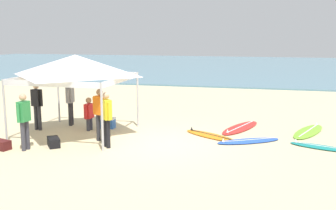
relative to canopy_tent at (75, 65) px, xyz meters
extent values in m
plane|color=beige|center=(2.97, -0.49, -2.39)|extent=(80.00, 80.00, 0.00)
cube|color=#568499|center=(2.97, 31.22, -2.34)|extent=(80.00, 36.00, 0.10)
cylinder|color=#B7B7BC|center=(-1.64, -1.64, -1.36)|extent=(0.07, 0.07, 2.05)
cylinder|color=#B7B7BC|center=(1.64, -1.64, -1.36)|extent=(0.07, 0.07, 2.05)
cylinder|color=#B7B7BC|center=(-1.64, 1.64, -1.36)|extent=(0.07, 0.07, 2.05)
cylinder|color=#B7B7BC|center=(1.64, 1.64, -1.36)|extent=(0.07, 0.07, 2.05)
cube|color=white|center=(0.00, -1.64, -0.43)|extent=(3.27, 0.03, 0.18)
cube|color=white|center=(0.00, 1.64, -0.43)|extent=(3.27, 0.03, 0.18)
cube|color=white|center=(-1.64, 0.00, -0.43)|extent=(0.03, 3.27, 0.18)
cube|color=white|center=(1.64, 0.00, -0.43)|extent=(0.03, 3.27, 0.18)
pyramid|color=white|center=(0.00, 0.00, 0.01)|extent=(3.39, 3.39, 0.70)
ellipsoid|color=red|center=(5.39, 2.26, -2.35)|extent=(1.57, 2.67, 0.07)
cube|color=white|center=(5.39, 2.26, -2.32)|extent=(0.82, 2.07, 0.01)
cone|color=white|center=(5.02, 1.27, -2.26)|extent=(0.09, 0.09, 0.12)
ellipsoid|color=blue|center=(5.77, 0.46, -2.35)|extent=(2.16, 1.56, 0.07)
cube|color=white|center=(5.77, 0.46, -2.32)|extent=(1.61, 0.94, 0.01)
cone|color=white|center=(5.01, 0.02, -2.26)|extent=(0.09, 0.09, 0.12)
ellipsoid|color=#19847F|center=(7.93, 0.30, -2.35)|extent=(1.87, 1.08, 0.07)
cube|color=white|center=(7.93, 0.30, -2.32)|extent=(1.46, 0.57, 0.01)
cone|color=white|center=(7.23, 0.55, -2.26)|extent=(0.09, 0.09, 0.12)
ellipsoid|color=orange|center=(4.47, 0.85, -2.35)|extent=(2.08, 1.61, 0.07)
cube|color=black|center=(4.47, 0.85, -2.32)|extent=(1.53, 1.00, 0.01)
cone|color=black|center=(3.74, 1.32, -2.26)|extent=(0.09, 0.09, 0.12)
ellipsoid|color=#7AD12D|center=(7.77, 2.25, -2.35)|extent=(1.55, 2.61, 0.07)
cube|color=white|center=(7.77, 2.25, -2.32)|extent=(0.82, 2.03, 0.01)
cone|color=white|center=(8.14, 3.22, -2.26)|extent=(0.09, 0.09, 0.12)
cylinder|color=#383842|center=(-0.66, -2.18, -1.95)|extent=(0.13, 0.13, 0.88)
cylinder|color=#383842|center=(-0.64, -2.00, -1.95)|extent=(0.13, 0.13, 0.88)
cube|color=#2D8C47|center=(-0.65, -2.09, -1.21)|extent=(0.26, 0.38, 0.60)
sphere|color=tan|center=(-0.65, -2.09, -0.78)|extent=(0.21, 0.21, 0.21)
cylinder|color=#2D8C47|center=(-0.68, -2.32, -1.23)|extent=(0.09, 0.09, 0.54)
cylinder|color=#2D8C47|center=(-0.63, -1.86, -1.23)|extent=(0.09, 0.09, 0.54)
cylinder|color=black|center=(1.66, -1.28, -1.95)|extent=(0.13, 0.13, 0.88)
cylinder|color=black|center=(1.53, -1.15, -1.95)|extent=(0.13, 0.13, 0.88)
cube|color=yellow|center=(1.60, -1.22, -1.21)|extent=(0.41, 0.41, 0.60)
sphere|color=tan|center=(1.60, -1.22, -0.78)|extent=(0.21, 0.21, 0.21)
cylinder|color=yellow|center=(1.76, -1.38, -1.23)|extent=(0.09, 0.09, 0.54)
cylinder|color=yellow|center=(1.43, -1.05, -1.23)|extent=(0.09, 0.09, 0.54)
cylinder|color=#2D2D33|center=(1.20, -0.63, -1.95)|extent=(0.13, 0.13, 0.88)
cylinder|color=#2D2D33|center=(1.03, -0.58, -1.95)|extent=(0.13, 0.13, 0.88)
cube|color=orange|center=(1.12, -0.60, -1.21)|extent=(0.40, 0.30, 0.60)
sphere|color=#9E7051|center=(1.12, -0.60, -0.78)|extent=(0.21, 0.21, 0.21)
cylinder|color=orange|center=(1.34, -0.66, -1.23)|extent=(0.09, 0.09, 0.54)
cylinder|color=orange|center=(0.89, -0.55, -1.23)|extent=(0.09, 0.09, 0.54)
cylinder|color=#2D2D33|center=(-0.93, 1.32, -1.95)|extent=(0.13, 0.13, 0.88)
cylinder|color=#2D2D33|center=(-0.90, 1.14, -1.95)|extent=(0.13, 0.13, 0.88)
cube|color=gray|center=(-0.91, 1.23, -1.21)|extent=(0.27, 0.39, 0.60)
sphere|color=beige|center=(-0.91, 1.23, -0.78)|extent=(0.21, 0.21, 0.21)
cylinder|color=gray|center=(-0.95, 1.46, -1.23)|extent=(0.09, 0.09, 0.54)
cylinder|color=gray|center=(-0.88, 1.00, -1.23)|extent=(0.09, 0.09, 0.54)
cylinder|color=#2D2D33|center=(-1.81, 0.29, -1.95)|extent=(0.13, 0.13, 0.88)
cylinder|color=#2D2D33|center=(-1.63, 0.24, -1.95)|extent=(0.13, 0.13, 0.88)
cube|color=black|center=(-1.72, 0.26, -1.21)|extent=(0.40, 0.30, 0.60)
sphere|color=tan|center=(-1.72, 0.26, -0.78)|extent=(0.21, 0.21, 0.21)
cylinder|color=black|center=(-1.94, 0.32, -1.23)|extent=(0.09, 0.09, 0.54)
cylinder|color=black|center=(-1.49, 0.21, -1.23)|extent=(0.09, 0.09, 0.54)
cylinder|color=#383842|center=(0.12, 0.76, -2.16)|extent=(0.13, 0.13, 0.45)
cylinder|color=#383842|center=(0.11, 0.58, -2.16)|extent=(0.13, 0.13, 0.45)
cube|color=red|center=(0.11, 0.67, -1.68)|extent=(0.25, 0.38, 0.52)
sphere|color=#9E7051|center=(0.11, 0.67, -1.29)|extent=(0.21, 0.21, 0.21)
cylinder|color=red|center=(0.13, 0.90, -1.70)|extent=(0.09, 0.09, 0.47)
cylinder|color=red|center=(0.10, 0.44, -1.70)|extent=(0.09, 0.09, 0.47)
cube|color=#4C1919|center=(-1.43, -2.20, -2.25)|extent=(0.66, 0.47, 0.28)
cube|color=black|center=(-0.04, -1.55, -2.25)|extent=(0.62, 0.67, 0.28)
cube|color=#2D60B7|center=(0.64, 1.13, -2.22)|extent=(0.48, 0.34, 0.34)
cube|color=white|center=(0.64, 1.13, -2.02)|extent=(0.50, 0.36, 0.05)
camera|label=1|loc=(6.25, -12.02, 1.01)|focal=41.91mm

